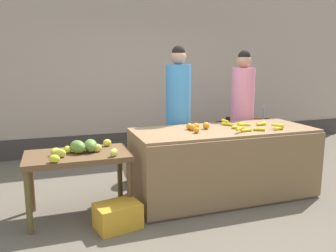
# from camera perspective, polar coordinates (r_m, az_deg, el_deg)

# --- Properties ---
(ground_plane) EXTENTS (24.00, 24.00, 0.00)m
(ground_plane) POSITION_cam_1_polar(r_m,az_deg,el_deg) (4.31, 3.32, -12.24)
(ground_plane) COLOR #665B4C
(market_wall_back) EXTENTS (9.82, 0.23, 3.43)m
(market_wall_back) POSITION_cam_1_polar(r_m,az_deg,el_deg) (6.55, -5.62, 10.66)
(market_wall_back) COLOR tan
(market_wall_back) RESTS_ON ground
(fruit_stall_counter) EXTENTS (2.25, 0.92, 0.87)m
(fruit_stall_counter) POSITION_cam_1_polar(r_m,az_deg,el_deg) (4.34, 9.31, -6.11)
(fruit_stall_counter) COLOR olive
(fruit_stall_counter) RESTS_ON ground
(side_table_wooden) EXTENTS (1.11, 0.65, 0.71)m
(side_table_wooden) POSITION_cam_1_polar(r_m,az_deg,el_deg) (3.83, -14.84, -5.79)
(side_table_wooden) COLOR brown
(side_table_wooden) RESTS_ON ground
(banana_bunch_pile) EXTENTS (0.71, 0.65, 0.07)m
(banana_bunch_pile) POSITION_cam_1_polar(r_m,az_deg,el_deg) (4.36, 13.56, 0.03)
(banana_bunch_pile) COLOR yellow
(banana_bunch_pile) RESTS_ON fruit_stall_counter
(orange_pile) EXTENTS (0.29, 0.30, 0.09)m
(orange_pile) POSITION_cam_1_polar(r_m,az_deg,el_deg) (4.12, 4.85, -0.14)
(orange_pile) COLOR orange
(orange_pile) RESTS_ON fruit_stall_counter
(mango_papaya_pile) EXTENTS (0.72, 0.60, 0.14)m
(mango_papaya_pile) POSITION_cam_1_polar(r_m,az_deg,el_deg) (3.78, -14.12, -3.56)
(mango_papaya_pile) COLOR yellow
(mango_papaya_pile) RESTS_ON side_table_wooden
(vendor_woman_blue_shirt) EXTENTS (0.34, 0.34, 1.90)m
(vendor_woman_blue_shirt) POSITION_cam_1_polar(r_m,az_deg,el_deg) (4.72, 1.72, 1.92)
(vendor_woman_blue_shirt) COLOR #33333D
(vendor_woman_blue_shirt) RESTS_ON ground
(vendor_woman_pink_shirt) EXTENTS (0.34, 0.34, 1.85)m
(vendor_woman_pink_shirt) POSITION_cam_1_polar(r_m,az_deg,el_deg) (5.19, 12.29, 2.16)
(vendor_woman_pink_shirt) COLOR #33333D
(vendor_woman_pink_shirt) RESTS_ON ground
(parked_motorcycle) EXTENTS (1.60, 0.18, 0.88)m
(parked_motorcycle) POSITION_cam_1_polar(r_m,az_deg,el_deg) (6.39, 12.42, -1.13)
(parked_motorcycle) COLOR black
(parked_motorcycle) RESTS_ON ground
(produce_crate) EXTENTS (0.50, 0.41, 0.26)m
(produce_crate) POSITION_cam_1_polar(r_m,az_deg,el_deg) (3.63, -8.41, -14.64)
(produce_crate) COLOR gold
(produce_crate) RESTS_ON ground
(produce_sack) EXTENTS (0.42, 0.45, 0.45)m
(produce_sack) POSITION_cam_1_polar(r_m,az_deg,el_deg) (4.81, -5.72, -6.92)
(produce_sack) COLOR tan
(produce_sack) RESTS_ON ground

